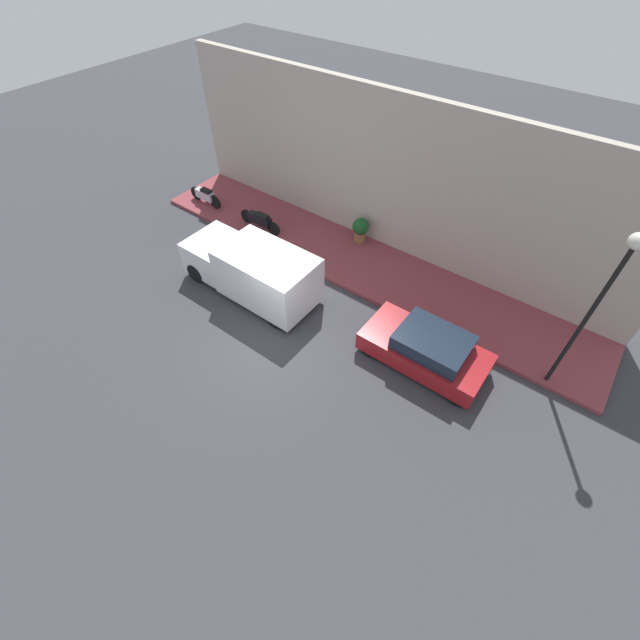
% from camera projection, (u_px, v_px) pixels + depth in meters
% --- Properties ---
extents(ground_plane, '(60.00, 60.00, 0.00)m').
position_uv_depth(ground_plane, '(274.00, 340.00, 14.30)').
color(ground_plane, '#38383D').
extents(sidewalk, '(3.15, 18.90, 0.15)m').
position_uv_depth(sidewalk, '(357.00, 261.00, 17.01)').
color(sidewalk, brown).
rests_on(sidewalk, ground_plane).
extents(building_facade, '(0.30, 18.90, 5.99)m').
position_uv_depth(building_facade, '(388.00, 176.00, 15.82)').
color(building_facade, '#B2A899').
rests_on(building_facade, ground_plane).
extents(parked_car, '(1.84, 3.90, 1.32)m').
position_uv_depth(parked_car, '(426.00, 349.00, 13.21)').
color(parked_car, maroon).
rests_on(parked_car, ground_plane).
extents(delivery_van, '(2.06, 5.20, 1.99)m').
position_uv_depth(delivery_van, '(251.00, 269.00, 15.24)').
color(delivery_van, white).
rests_on(delivery_van, ground_plane).
extents(motorcycle_black, '(0.30, 2.15, 0.76)m').
position_uv_depth(motorcycle_black, '(260.00, 220.00, 18.11)').
color(motorcycle_black, black).
rests_on(motorcycle_black, sidewalk).
extents(scooter_silver, '(0.30, 1.86, 0.77)m').
position_uv_depth(scooter_silver, '(205.00, 195.00, 19.46)').
color(scooter_silver, '#B7B7BF').
rests_on(scooter_silver, sidewalk).
extents(streetlamp, '(0.40, 0.40, 5.33)m').
position_uv_depth(streetlamp, '(606.00, 289.00, 10.32)').
color(streetlamp, black).
rests_on(streetlamp, sidewalk).
extents(potted_plant, '(0.67, 0.67, 1.04)m').
position_uv_depth(potted_plant, '(360.00, 229.00, 17.39)').
color(potted_plant, brown).
rests_on(potted_plant, sidewalk).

